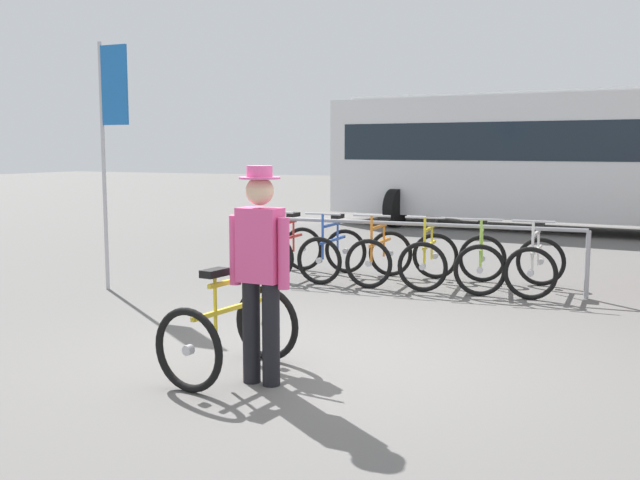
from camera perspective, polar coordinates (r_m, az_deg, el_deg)
ground_plane at (r=6.68m, az=0.33°, el=-9.11°), size 80.00×80.00×0.00m
bike_rack_rail at (r=10.07m, az=6.79°, el=0.41°), size 4.60×0.30×0.88m
racked_bike_red at (r=10.90m, az=-2.45°, el=-0.81°), size 0.69×1.12×0.97m
racked_bike_blue at (r=10.63m, az=1.00°, el=-1.01°), size 0.70×1.12×0.97m
racked_bike_orange at (r=10.41m, az=4.60°, el=-1.20°), size 0.72×1.14×0.98m
racked_bike_yellow at (r=10.23m, az=8.35°, el=-1.40°), size 0.79×1.18×0.98m
racked_bike_lime at (r=10.09m, az=12.22°, el=-1.61°), size 0.85×1.19×0.97m
racked_bike_white at (r=10.00m, az=16.18°, el=-1.80°), size 0.69×1.10×0.97m
featured_bicycle at (r=6.26m, az=-6.18°, el=-5.67°), size 0.78×1.24×1.09m
person_with_featured_bike at (r=5.82m, az=-4.58°, el=-1.97°), size 0.53×0.32×1.72m
bus_distant at (r=17.73m, az=17.20°, el=6.36°), size 10.18×3.99×3.08m
banner_flag at (r=10.03m, az=-15.75°, el=8.91°), size 0.45×0.05×3.20m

